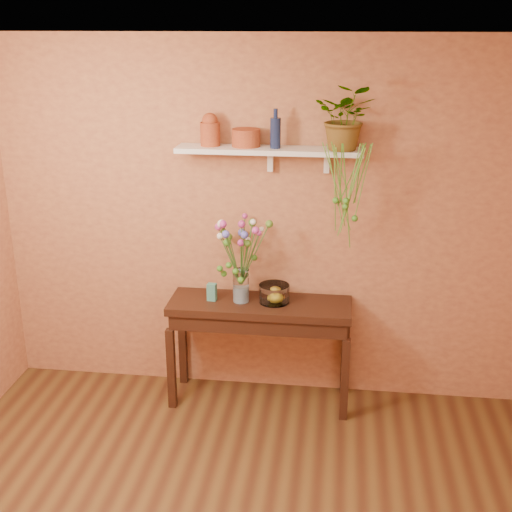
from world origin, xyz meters
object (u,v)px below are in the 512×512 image
spider_plant (347,117)px  glass_bowl (274,294)px  glass_vase (241,288)px  sideboard (260,317)px  terracotta_jug (210,130)px  blue_bottle (275,132)px  bouquet (238,240)px

spider_plant → glass_bowl: size_ratio=1.97×
glass_vase → sideboard: bearing=-0.7°
sideboard → glass_bowl: bearing=10.6°
terracotta_jug → sideboard: bearing=-18.7°
blue_bottle → spider_plant: size_ratio=0.61×
bouquet → spider_plant: bearing=7.4°
terracotta_jug → bouquet: 0.80m
sideboard → spider_plant: size_ratio=3.04×
terracotta_jug → bouquet: size_ratio=0.44×
spider_plant → glass_bowl: spider_plant is taller
sideboard → glass_bowl: (0.10, 0.02, 0.18)m
sideboard → terracotta_jug: bearing=161.3°
glass_vase → bouquet: (-0.02, -0.02, 0.37)m
bouquet → sideboard: bearing=5.0°
blue_bottle → bouquet: blue_bottle is taller
sideboard → glass_bowl: 0.21m
blue_bottle → glass_bowl: blue_bottle is taller
sideboard → glass_vase: glass_vase is taller
blue_bottle → bouquet: size_ratio=0.52×
spider_plant → glass_bowl: (-0.47, -0.06, -1.28)m
blue_bottle → spider_plant: bearing=-1.4°
blue_bottle → terracotta_jug: bearing=176.0°
glass_bowl → blue_bottle: bearing=97.3°
glass_vase → bouquet: bearing=-134.6°
blue_bottle → glass_vase: size_ratio=1.09×
spider_plant → bouquet: 1.14m
spider_plant → glass_vase: (-0.71, -0.08, -1.24)m
spider_plant → terracotta_jug: bearing=177.4°
glass_vase → bouquet: size_ratio=0.48×
sideboard → glass_bowl: size_ratio=5.99×
bouquet → glass_bowl: bearing=7.2°
sideboard → glass_vase: (-0.14, 0.00, 0.22)m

